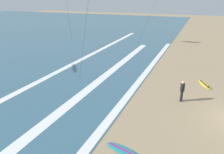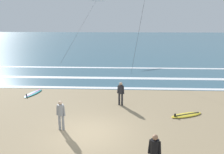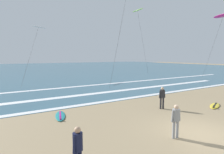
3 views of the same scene
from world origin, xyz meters
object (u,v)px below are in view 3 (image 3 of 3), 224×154
object	(u,v)px
surfer_left_near	(176,118)
kite_lime_high_left	(138,11)
surfboard_right_spare	(215,106)
surfer_left_far	(162,96)
kite_white_low_near	(39,27)
surfboard_near_water	(60,116)
surfer_background_far	(78,146)
kite_magenta_mid_center	(223,16)

from	to	relation	value
surfer_left_near	kite_lime_high_left	bearing A→B (deg)	55.33
surfboard_right_spare	kite_lime_high_left	world-z (taller)	kite_lime_high_left
surfer_left_far	kite_white_low_near	world-z (taller)	kite_white_low_near
surfboard_near_water	kite_white_low_near	size ratio (longest dim) A/B	0.21
surfboard_right_spare	kite_lime_high_left	bearing A→B (deg)	67.55
surfer_background_far	surfboard_near_water	distance (m)	6.20
surfer_left_far	kite_white_low_near	xyz separation A→B (m)	(-4.20, 23.85, 7.65)
surfer_left_near	kite_white_low_near	bearing A→B (deg)	92.42
kite_lime_high_left	kite_white_low_near	bearing A→B (deg)	160.87
surfer_left_near	kite_lime_high_left	world-z (taller)	kite_lime_high_left
surfer_left_near	kite_lime_high_left	size ratio (longest dim) A/B	0.13
surfboard_right_spare	kite_lime_high_left	xyz separation A→B (m)	(8.17, 19.78, 12.02)
surfer_background_far	surfboard_right_spare	bearing A→B (deg)	11.24
surfer_left_near	surfboard_near_water	size ratio (longest dim) A/B	0.73
surfer_left_far	kite_magenta_mid_center	bearing A→B (deg)	16.31
surfer_left_far	surfboard_near_water	xyz separation A→B (m)	(-6.80, 2.09, -0.91)
surfer_left_near	kite_white_low_near	world-z (taller)	kite_white_low_near
surfer_left_far	surfboard_near_water	bearing A→B (deg)	162.93
kite_magenta_mid_center	surfer_left_near	bearing A→B (deg)	-155.96
surfer_left_far	kite_white_low_near	bearing A→B (deg)	99.99
kite_white_low_near	kite_lime_high_left	bearing A→B (deg)	-19.13
surfer_background_far	kite_magenta_mid_center	size ratio (longest dim) A/B	0.17
surfer_left_near	surfer_background_far	bearing A→B (deg)	-177.81
surfboard_near_water	kite_white_low_near	bearing A→B (deg)	83.19
surfboard_right_spare	surfer_left_far	bearing A→B (deg)	158.05
surfer_left_near	kite_lime_high_left	xyz separation A→B (m)	(15.18, 21.94, 11.11)
surfer_left_far	kite_lime_high_left	bearing A→B (deg)	56.26
surfer_background_far	kite_lime_high_left	distance (m)	31.82
surfboard_right_spare	surfer_left_near	bearing A→B (deg)	-162.82
surfer_background_far	kite_white_low_near	distance (m)	29.06
kite_lime_high_left	surfer_left_far	bearing A→B (deg)	-123.74
surfer_left_far	kite_magenta_mid_center	xyz separation A→B (m)	(15.71, 4.60, 8.14)
kite_white_low_near	surfer_left_near	bearing A→B (deg)	-87.58
surfboard_near_water	kite_white_low_near	world-z (taller)	kite_white_low_near
kite_lime_high_left	kite_magenta_mid_center	size ratio (longest dim) A/B	1.32
kite_lime_high_left	kite_magenta_mid_center	distance (m)	14.35
surfboard_right_spare	surfboard_near_water	size ratio (longest dim) A/B	0.99
surfer_background_far	surfboard_right_spare	distance (m)	12.09
surfer_left_near	surfboard_near_water	world-z (taller)	surfer_left_near
kite_white_low_near	kite_magenta_mid_center	bearing A→B (deg)	-44.03
surfer_background_far	surfboard_right_spare	world-z (taller)	surfer_background_far
surfer_left_far	surfboard_right_spare	distance (m)	4.37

